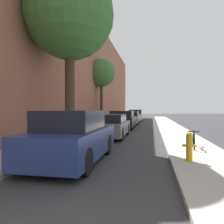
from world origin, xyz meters
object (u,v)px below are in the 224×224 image
object	(u,v)px
parked_car_white	(135,116)
fire_hydrant	(189,146)
parked_car_navy	(73,138)
street_tree_far	(101,73)
parked_car_grey	(110,126)
bicycle	(194,139)
parked_car_champagne	(131,118)
street_tree_near	(70,16)
parked_car_black	(123,120)

from	to	relation	value
parked_car_white	fire_hydrant	bearing A→B (deg)	-81.90
fire_hydrant	parked_car_navy	bearing A→B (deg)	-176.05
street_tree_far	fire_hydrant	xyz separation A→B (m)	(5.80, -13.64, -4.46)
parked_car_grey	fire_hydrant	bearing A→B (deg)	-58.48
parked_car_grey	parked_car_white	size ratio (longest dim) A/B	1.01
street_tree_far	bicycle	size ratio (longest dim) A/B	4.13
fire_hydrant	bicycle	distance (m)	2.33
parked_car_grey	bicycle	xyz separation A→B (m)	(3.88, -3.19, -0.19)
parked_car_champagne	street_tree_far	world-z (taller)	street_tree_far
parked_car_champagne	street_tree_near	bearing A→B (deg)	-96.01
street_tree_far	bicycle	distance (m)	13.79
parked_car_black	street_tree_far	distance (m)	5.64
fire_hydrant	bicycle	bearing A→B (deg)	76.68
parked_car_grey	bicycle	distance (m)	5.03
parked_car_grey	parked_car_black	xyz separation A→B (m)	(-0.02, 5.46, 0.06)
parked_car_champagne	street_tree_far	size ratio (longest dim) A/B	0.72
parked_car_navy	parked_car_champagne	bearing A→B (deg)	89.64
parked_car_white	street_tree_far	bearing A→B (deg)	-106.49
parked_car_white	bicycle	world-z (taller)	parked_car_white
parked_car_black	parked_car_white	bearing A→B (deg)	89.12
parked_car_champagne	street_tree_far	xyz separation A→B (m)	(-2.57, -2.86, 4.36)
fire_hydrant	bicycle	world-z (taller)	fire_hydrant
parked_car_black	bicycle	size ratio (longest dim) A/B	2.75
parked_car_champagne	bicycle	bearing A→B (deg)	-75.18
parked_car_champagne	fire_hydrant	distance (m)	16.82
parked_car_black	street_tree_near	bearing A→B (deg)	-99.12
street_tree_far	bicycle	xyz separation A→B (m)	(6.33, -11.37, -4.56)
parked_car_grey	street_tree_near	xyz separation A→B (m)	(-1.32, -2.61, 5.13)
parked_car_navy	parked_car_white	world-z (taller)	parked_car_navy
parked_car_black	street_tree_far	xyz separation A→B (m)	(-2.43, 2.72, 4.31)
street_tree_far	fire_hydrant	world-z (taller)	street_tree_far
parked_car_navy	fire_hydrant	distance (m)	3.35
street_tree_near	parked_car_champagne	bearing A→B (deg)	83.99
parked_car_navy	parked_car_champagne	size ratio (longest dim) A/B	0.88
street_tree_far	fire_hydrant	distance (m)	15.48
fire_hydrant	parked_car_white	bearing A→B (deg)	98.10
parked_car_navy	parked_car_grey	xyz separation A→B (m)	(-0.01, 5.69, -0.09)
street_tree_near	parked_car_navy	bearing A→B (deg)	-66.62
parked_car_champagne	street_tree_near	size ratio (longest dim) A/B	0.59
street_tree_near	fire_hydrant	world-z (taller)	street_tree_near
parked_car_white	bicycle	xyz separation A→B (m)	(3.73, -20.17, -0.26)
parked_car_black	bicycle	xyz separation A→B (m)	(3.91, -8.65, -0.25)
parked_car_champagne	parked_car_white	distance (m)	5.93
street_tree_near	bicycle	world-z (taller)	street_tree_near
parked_car_grey	fire_hydrant	distance (m)	6.40
parked_car_white	street_tree_near	xyz separation A→B (m)	(-1.47, -19.59, 5.05)
parked_car_black	street_tree_near	distance (m)	9.61
parked_car_navy	parked_car_grey	distance (m)	5.69
parked_car_champagne	street_tree_far	distance (m)	5.81
parked_car_grey	parked_car_black	world-z (taller)	parked_car_black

